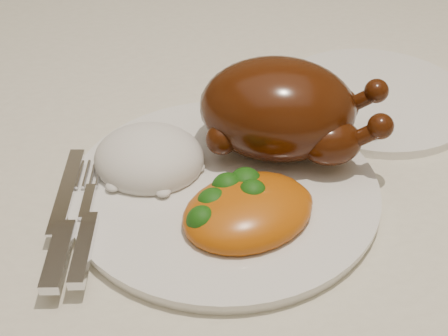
{
  "coord_description": "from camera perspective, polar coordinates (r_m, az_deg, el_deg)",
  "views": [
    {
      "loc": [
        -0.01,
        -0.51,
        1.16
      ],
      "look_at": [
        0.05,
        -0.05,
        0.8
      ],
      "focal_mm": 50.0,
      "sensor_mm": 36.0,
      "label": 1
    }
  ],
  "objects": [
    {
      "name": "cutlery",
      "position": [
        0.55,
        -13.69,
        -5.55
      ],
      "size": [
        0.05,
        0.19,
        0.01
      ],
      "rotation": [
        0.0,
        0.0,
        -0.11
      ],
      "color": "silver",
      "rests_on": "dinner_plate"
    },
    {
      "name": "roast_chicken",
      "position": [
        0.61,
        5.34,
        5.35
      ],
      "size": [
        0.2,
        0.15,
        0.1
      ],
      "rotation": [
        0.0,
        0.0,
        -0.25
      ],
      "color": "#451B07",
      "rests_on": "dinner_plate"
    },
    {
      "name": "mac_and_cheese",
      "position": [
        0.55,
        2.22,
        -3.66
      ],
      "size": [
        0.15,
        0.13,
        0.05
      ],
      "rotation": [
        0.0,
        0.0,
        0.4
      ],
      "color": "#C55B0C",
      "rests_on": "dinner_plate"
    },
    {
      "name": "dining_table",
      "position": [
        0.71,
        -4.18,
        -6.24
      ],
      "size": [
        1.6,
        0.9,
        0.76
      ],
      "color": "brown",
      "rests_on": "floor"
    },
    {
      "name": "tablecloth",
      "position": [
        0.66,
        -4.46,
        -1.69
      ],
      "size": [
        1.73,
        1.03,
        0.18
      ],
      "color": "silver",
      "rests_on": "dining_table"
    },
    {
      "name": "rice_mound",
      "position": [
        0.61,
        -6.85,
        0.86
      ],
      "size": [
        0.13,
        0.12,
        0.06
      ],
      "rotation": [
        0.0,
        0.0,
        -0.29
      ],
      "color": "white",
      "rests_on": "dinner_plate"
    },
    {
      "name": "side_plate",
      "position": [
        0.75,
        13.53,
        6.26
      ],
      "size": [
        0.25,
        0.25,
        0.01
      ],
      "primitive_type": "cylinder",
      "rotation": [
        0.0,
        0.0,
        0.13
      ],
      "color": "white",
      "rests_on": "tablecloth"
    },
    {
      "name": "dinner_plate",
      "position": [
        0.6,
        0.0,
        -1.98
      ],
      "size": [
        0.36,
        0.36,
        0.01
      ],
      "primitive_type": "cylinder",
      "rotation": [
        0.0,
        0.0,
        -0.29
      ],
      "color": "white",
      "rests_on": "tablecloth"
    }
  ]
}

